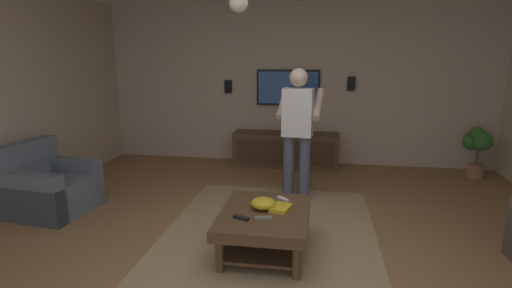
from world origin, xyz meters
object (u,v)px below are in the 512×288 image
object	(u,v)px
remote_black	(241,218)
wall_speaker_right	(228,87)
person_standing	(298,127)
book	(281,208)
remote_grey	(263,218)
media_console	(286,150)
wall_speaker_left	(351,84)
armchair	(50,189)
bowl	(263,203)
vase_round	(287,126)
coffee_table	(265,222)
tv	(288,88)
remote_white	(283,199)
potted_plant_tall	(477,144)

from	to	relation	value
remote_black	wall_speaker_right	bearing A→B (deg)	-49.94
person_standing	book	xyz separation A→B (m)	(-1.36, 0.06, -0.51)
remote_black	remote_grey	distance (m)	0.19
media_console	wall_speaker_left	size ratio (longest dim) A/B	7.73
armchair	wall_speaker_left	size ratio (longest dim) A/B	4.02
bowl	remote_grey	xyz separation A→B (m)	(-0.24, -0.04, -0.04)
media_console	vase_round	distance (m)	0.39
coffee_table	media_console	world-z (taller)	media_console
bowl	wall_speaker_right	bearing A→B (deg)	18.81
person_standing	wall_speaker_left	xyz separation A→B (m)	(1.73, -0.74, 0.41)
media_console	tv	xyz separation A→B (m)	(0.24, 0.00, 0.99)
remote_white	vase_round	bearing A→B (deg)	138.69
remote_grey	wall_speaker_left	distance (m)	3.58
media_console	armchair	bearing A→B (deg)	-47.10
media_console	tv	size ratio (longest dim) A/B	1.65
media_console	remote_white	distance (m)	2.61
person_standing	wall_speaker_right	bearing A→B (deg)	43.20
tv	person_standing	size ratio (longest dim) A/B	0.63
wall_speaker_right	remote_white	bearing A→B (deg)	-156.94
potted_plant_tall	bowl	distance (m)	3.84
armchair	media_console	size ratio (longest dim) A/B	0.52
remote_black	wall_speaker_right	world-z (taller)	wall_speaker_right
potted_plant_tall	person_standing	bearing A→B (deg)	116.96
remote_grey	armchair	bearing A→B (deg)	152.70
person_standing	wall_speaker_left	distance (m)	1.93
coffee_table	wall_speaker_left	distance (m)	3.45
vase_round	wall_speaker_right	size ratio (longest dim) A/B	1.00
coffee_table	vase_round	bearing A→B (deg)	0.87
media_console	vase_round	world-z (taller)	vase_round
remote_white	wall_speaker_right	xyz separation A→B (m)	(2.85, 1.21, 0.85)
remote_white	wall_speaker_left	world-z (taller)	wall_speaker_left
armchair	person_standing	distance (m)	3.01
remote_black	book	world-z (taller)	book
tv	potted_plant_tall	size ratio (longest dim) A/B	1.32
armchair	potted_plant_tall	size ratio (longest dim) A/B	1.14
bowl	remote_grey	bearing A→B (deg)	-171.72
tv	book	bearing A→B (deg)	3.82
media_console	person_standing	xyz separation A→B (m)	(-1.48, -0.27, 0.66)
potted_plant_tall	wall_speaker_left	xyz separation A→B (m)	(0.43, 1.81, 0.83)
media_console	potted_plant_tall	xyz separation A→B (m)	(-0.18, -2.82, 0.24)
tv	remote_white	bearing A→B (deg)	4.13
book	wall_speaker_right	bearing A→B (deg)	36.28
coffee_table	person_standing	distance (m)	1.57
bowl	wall_speaker_right	size ratio (longest dim) A/B	1.05
vase_round	wall_speaker_right	distance (m)	1.22
remote_white	book	size ratio (longest dim) A/B	0.68
person_standing	remote_black	size ratio (longest dim) A/B	10.93
media_console	remote_grey	size ratio (longest dim) A/B	11.33
tv	vase_round	bearing A→B (deg)	5.46
armchair	vase_round	size ratio (longest dim) A/B	4.02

